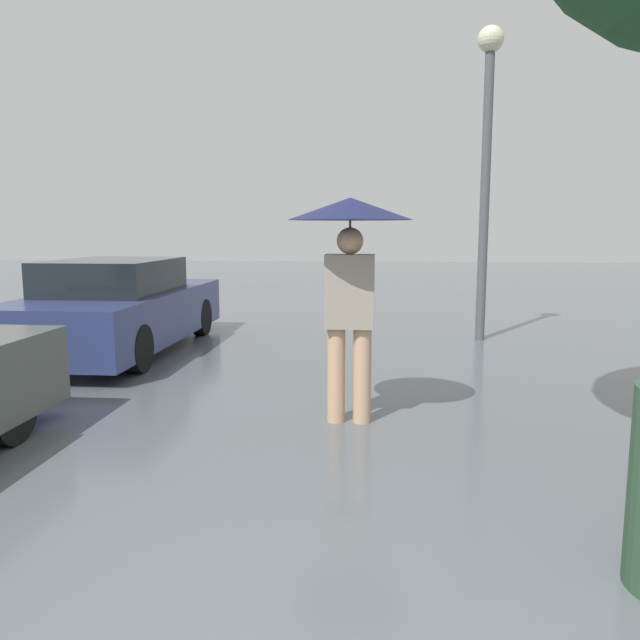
% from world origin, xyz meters
% --- Properties ---
extents(pedestrian, '(1.04, 1.04, 1.90)m').
position_xyz_m(pedestrian, '(0.02, 3.30, 1.49)').
color(pedestrian, tan).
rests_on(pedestrian, ground_plane).
extents(parked_car_farthest, '(1.65, 4.18, 1.25)m').
position_xyz_m(parked_car_farthest, '(-3.22, 6.17, 0.58)').
color(parked_car_farthest, navy).
rests_on(parked_car_farthest, ground_plane).
extents(street_lamp, '(0.37, 0.37, 4.46)m').
position_xyz_m(street_lamp, '(1.77, 7.50, 2.94)').
color(street_lamp, '#515456').
rests_on(street_lamp, ground_plane).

